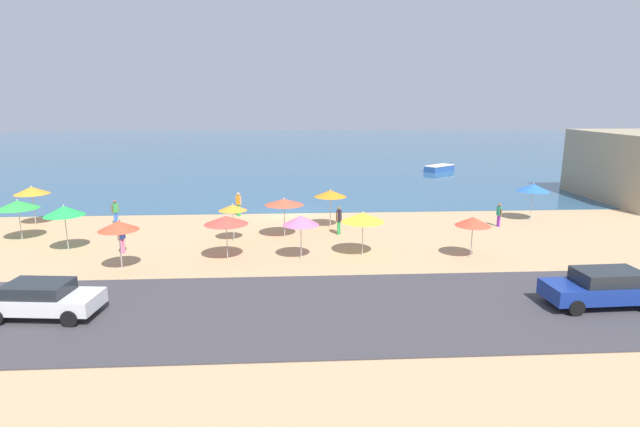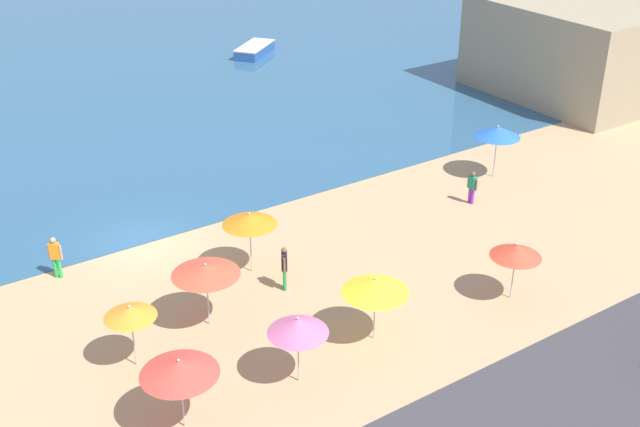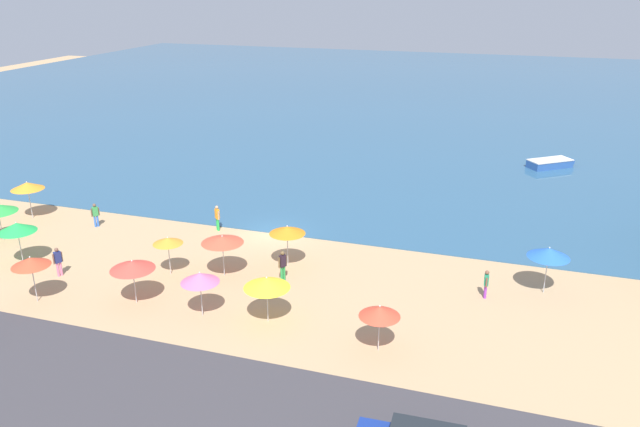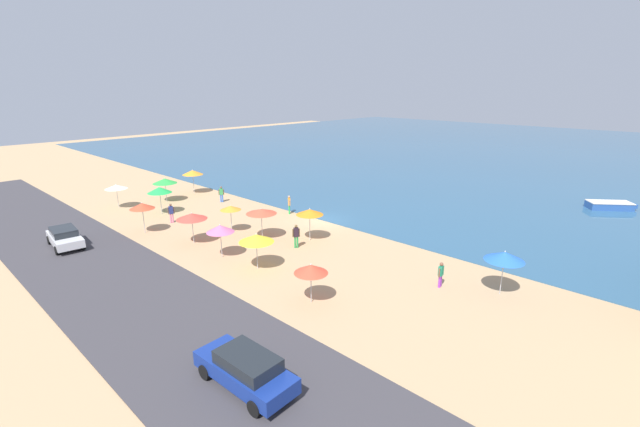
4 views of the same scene
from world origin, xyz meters
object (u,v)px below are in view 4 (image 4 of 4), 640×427
beach_umbrella_10 (261,211)px  bather_0 (221,193)px  beach_umbrella_1 (159,190)px  beach_umbrella_5 (142,206)px  bather_1 (171,212)px  bather_3 (441,273)px  bather_4 (289,204)px  beach_umbrella_8 (256,238)px  parked_car_0 (246,369)px  beach_umbrella_11 (311,269)px  beach_umbrella_3 (193,172)px  beach_umbrella_0 (310,212)px  bather_2 (296,235)px  beach_umbrella_9 (192,216)px  parked_car_1 (65,237)px  beach_umbrella_7 (220,229)px  beach_umbrella_4 (116,187)px  beach_umbrella_2 (230,208)px  beach_umbrella_12 (505,256)px  beach_umbrella_6 (165,181)px  skiff_nearshore (610,205)px

beach_umbrella_10 → bather_0: (-11.65, 4.14, -1.30)m
beach_umbrella_1 → beach_umbrella_5: size_ratio=1.02×
bather_1 → bather_3: bearing=11.6°
bather_3 → bather_4: size_ratio=0.90×
bather_1 → beach_umbrella_8: bearing=-4.4°
parked_car_0 → beach_umbrella_11: bearing=114.0°
beach_umbrella_1 → beach_umbrella_3: size_ratio=0.98×
bather_0 → beach_umbrella_0: bearing=-7.1°
beach_umbrella_8 → bather_0: 17.92m
bather_2 → beach_umbrella_11: bearing=-38.0°
beach_umbrella_9 → parked_car_1: bearing=-131.6°
beach_umbrella_0 → beach_umbrella_7: bearing=-107.3°
beach_umbrella_8 → parked_car_1: bearing=-151.4°
beach_umbrella_4 → beach_umbrella_0: bearing=17.8°
beach_umbrella_2 → beach_umbrella_3: beach_umbrella_3 is taller
beach_umbrella_4 → beach_umbrella_5: beach_umbrella_5 is taller
bather_1 → parked_car_0: size_ratio=0.38×
beach_umbrella_9 → bather_1: beach_umbrella_9 is taller
bather_4 → beach_umbrella_1: bearing=-136.7°
bather_4 → beach_umbrella_0: bearing=-30.3°
bather_0 → beach_umbrella_3: bearing=179.8°
beach_umbrella_12 → beach_umbrella_7: bearing=-154.4°
beach_umbrella_10 → bather_4: size_ratio=1.41×
beach_umbrella_6 → parked_car_0: beach_umbrella_6 is taller
beach_umbrella_11 → beach_umbrella_12: bearing=48.5°
beach_umbrella_4 → beach_umbrella_9: bearing=-0.5°
bather_2 → bather_3: bather_2 is taller
beach_umbrella_3 → beach_umbrella_12: size_ratio=1.01×
bather_3 → beach_umbrella_4: bearing=-169.1°
beach_umbrella_3 → bather_0: size_ratio=1.62×
beach_umbrella_2 → beach_umbrella_8: 8.03m
beach_umbrella_7 → beach_umbrella_12: bearing=25.6°
beach_umbrella_1 → bather_4: 12.12m
parked_car_0 → bather_2: bearing=128.9°
beach_umbrella_1 → bather_2: size_ratio=1.47×
beach_umbrella_0 → beach_umbrella_7: size_ratio=1.06×
parked_car_0 → bather_0: bearing=147.7°
bather_4 → beach_umbrella_6: bearing=-155.4°
beach_umbrella_9 → skiff_nearshore: bearing=57.1°
beach_umbrella_2 → beach_umbrella_3: size_ratio=0.86×
beach_umbrella_1 → bather_4: (8.77, 8.26, -1.32)m
bather_1 → parked_car_0: 23.71m
beach_umbrella_9 → beach_umbrella_2: bearing=90.9°
beach_umbrella_2 → beach_umbrella_6: beach_umbrella_6 is taller
beach_umbrella_0 → bather_3: (11.37, -0.40, -1.42)m
beach_umbrella_3 → beach_umbrella_10: bearing=-13.7°
bather_2 → parked_car_0: (9.71, -12.01, -0.16)m
beach_umbrella_10 → bather_0: 12.43m
beach_umbrella_1 → beach_umbrella_3: (-4.85, 6.33, 0.08)m
beach_umbrella_6 → bather_2: bearing=0.4°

